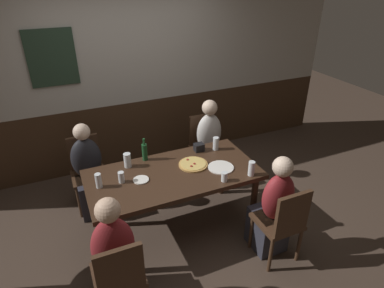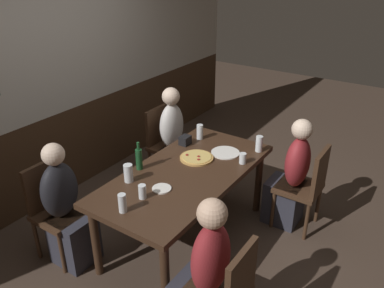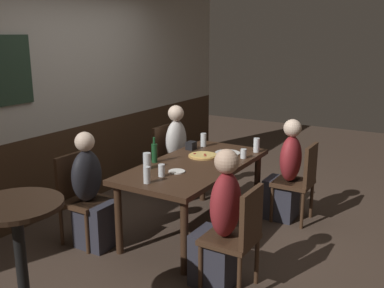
{
  "view_description": "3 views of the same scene",
  "coord_description": "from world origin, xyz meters",
  "px_view_note": "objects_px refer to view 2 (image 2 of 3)",
  "views": [
    {
      "loc": [
        -0.98,
        -2.7,
        2.63
      ],
      "look_at": [
        0.19,
        -0.05,
        1.06
      ],
      "focal_mm": 30.69,
      "sensor_mm": 36.0,
      "label": 1
    },
    {
      "loc": [
        -2.45,
        -1.72,
        2.49
      ],
      "look_at": [
        -0.0,
        -0.07,
        1.03
      ],
      "focal_mm": 36.64,
      "sensor_mm": 36.0,
      "label": 2
    },
    {
      "loc": [
        -3.68,
        -2.16,
        2.02
      ],
      "look_at": [
        -0.12,
        -0.03,
        0.97
      ],
      "focal_mm": 40.99,
      "sensor_mm": 36.0,
      "label": 3
    }
  ],
  "objects_px": {
    "chair_right_near": "(307,184)",
    "pizza": "(197,158)",
    "beer_glass_half": "(243,159)",
    "tumbler_water": "(259,145)",
    "highball_clear": "(142,192)",
    "condiment_caddy": "(185,140)",
    "pint_glass_stout": "(128,174)",
    "chair_left_far": "(54,206)",
    "chair_right_far": "(164,141)",
    "person_right_near": "(290,181)",
    "plate_white_small": "(162,189)",
    "plate_white_large": "(225,153)",
    "dining_table": "(186,179)",
    "beer_glass_tall": "(122,204)",
    "pint_glass_pale": "(200,133)",
    "person_left_far": "(67,214)",
    "person_right_far": "(175,144)",
    "beer_bottle_green": "(139,158)",
    "person_left_near": "(204,281)"
  },
  "relations": [
    {
      "from": "chair_right_near",
      "to": "pizza",
      "type": "bearing_deg",
      "value": 120.51
    },
    {
      "from": "plate_white_small",
      "to": "plate_white_large",
      "type": "bearing_deg",
      "value": -7.69
    },
    {
      "from": "chair_left_far",
      "to": "pint_glass_pale",
      "type": "height_order",
      "value": "pint_glass_pale"
    },
    {
      "from": "highball_clear",
      "to": "beer_bottle_green",
      "type": "bearing_deg",
      "value": 43.66
    },
    {
      "from": "pizza",
      "to": "plate_white_small",
      "type": "bearing_deg",
      "value": -174.69
    },
    {
      "from": "highball_clear",
      "to": "condiment_caddy",
      "type": "xyz_separation_m",
      "value": [
        0.97,
        0.27,
        -0.01
      ]
    },
    {
      "from": "chair_left_far",
      "to": "pint_glass_stout",
      "type": "distance_m",
      "value": 0.74
    },
    {
      "from": "person_left_near",
      "to": "beer_glass_half",
      "type": "xyz_separation_m",
      "value": [
        1.2,
        0.35,
        0.29
      ]
    },
    {
      "from": "chair_left_far",
      "to": "beer_bottle_green",
      "type": "relative_size",
      "value": 3.35
    },
    {
      "from": "chair_right_near",
      "to": "person_right_near",
      "type": "height_order",
      "value": "person_right_near"
    },
    {
      "from": "highball_clear",
      "to": "pint_glass_stout",
      "type": "relative_size",
      "value": 0.74
    },
    {
      "from": "chair_right_near",
      "to": "pint_glass_stout",
      "type": "height_order",
      "value": "pint_glass_stout"
    },
    {
      "from": "beer_glass_half",
      "to": "tumbler_water",
      "type": "relative_size",
      "value": 0.63
    },
    {
      "from": "pint_glass_stout",
      "to": "person_left_far",
      "type": "bearing_deg",
      "value": 134.83
    },
    {
      "from": "person_right_far",
      "to": "plate_white_large",
      "type": "xyz_separation_m",
      "value": [
        -0.29,
        -0.81,
        0.25
      ]
    },
    {
      "from": "person_left_far",
      "to": "pint_glass_pale",
      "type": "xyz_separation_m",
      "value": [
        1.42,
        -0.43,
        0.33
      ]
    },
    {
      "from": "chair_right_near",
      "to": "person_right_far",
      "type": "xyz_separation_m",
      "value": [
        0.0,
        1.55,
        -0.0
      ]
    },
    {
      "from": "chair_right_near",
      "to": "person_right_far",
      "type": "relative_size",
      "value": 0.76
    },
    {
      "from": "chair_right_near",
      "to": "pint_glass_stout",
      "type": "bearing_deg",
      "value": 135.59
    },
    {
      "from": "beer_glass_tall",
      "to": "plate_white_large",
      "type": "distance_m",
      "value": 1.26
    },
    {
      "from": "person_left_far",
      "to": "pint_glass_stout",
      "type": "relative_size",
      "value": 7.18
    },
    {
      "from": "chair_right_near",
      "to": "beer_glass_tall",
      "type": "distance_m",
      "value": 1.81
    },
    {
      "from": "person_right_near",
      "to": "condiment_caddy",
      "type": "distance_m",
      "value": 1.11
    },
    {
      "from": "tumbler_water",
      "to": "chair_right_near",
      "type": "bearing_deg",
      "value": -82.13
    },
    {
      "from": "dining_table",
      "to": "beer_bottle_green",
      "type": "bearing_deg",
      "value": 117.3
    },
    {
      "from": "pizza",
      "to": "beer_glass_tall",
      "type": "height_order",
      "value": "beer_glass_tall"
    },
    {
      "from": "person_right_far",
      "to": "chair_right_near",
      "type": "bearing_deg",
      "value": -90.0
    },
    {
      "from": "person_right_near",
      "to": "pizza",
      "type": "xyz_separation_m",
      "value": [
        -0.53,
        0.74,
        0.27
      ]
    },
    {
      "from": "beer_glass_tall",
      "to": "plate_white_large",
      "type": "bearing_deg",
      "value": -7.81
    },
    {
      "from": "dining_table",
      "to": "beer_glass_tall",
      "type": "xyz_separation_m",
      "value": [
        -0.75,
        0.05,
        0.15
      ]
    },
    {
      "from": "pizza",
      "to": "beer_glass_tall",
      "type": "relative_size",
      "value": 2.1
    },
    {
      "from": "beer_glass_half",
      "to": "pint_glass_stout",
      "type": "xyz_separation_m",
      "value": [
        -0.82,
        0.65,
        0.02
      ]
    },
    {
      "from": "dining_table",
      "to": "condiment_caddy",
      "type": "distance_m",
      "value": 0.56
    },
    {
      "from": "chair_right_far",
      "to": "person_left_near",
      "type": "bearing_deg",
      "value": -135.38
    },
    {
      "from": "beer_glass_half",
      "to": "condiment_caddy",
      "type": "distance_m",
      "value": 0.66
    },
    {
      "from": "plate_white_large",
      "to": "chair_right_near",
      "type": "bearing_deg",
      "value": -68.72
    },
    {
      "from": "pint_glass_stout",
      "to": "condiment_caddy",
      "type": "bearing_deg",
      "value": 0.5
    },
    {
      "from": "person_right_near",
      "to": "plate_white_large",
      "type": "bearing_deg",
      "value": 116.55
    },
    {
      "from": "chair_right_far",
      "to": "person_right_near",
      "type": "relative_size",
      "value": 0.77
    },
    {
      "from": "chair_right_near",
      "to": "person_left_far",
      "type": "bearing_deg",
      "value": 135.4
    },
    {
      "from": "plate_white_small",
      "to": "person_left_near",
      "type": "bearing_deg",
      "value": -122.46
    },
    {
      "from": "chair_left_far",
      "to": "chair_right_far",
      "type": "height_order",
      "value": "same"
    },
    {
      "from": "chair_right_near",
      "to": "plate_white_large",
      "type": "relative_size",
      "value": 3.19
    },
    {
      "from": "pint_glass_stout",
      "to": "pint_glass_pale",
      "type": "bearing_deg",
      "value": -2.46
    },
    {
      "from": "dining_table",
      "to": "plate_white_small",
      "type": "xyz_separation_m",
      "value": [
        -0.35,
        -0.0,
        0.09
      ]
    },
    {
      "from": "chair_right_near",
      "to": "pint_glass_pale",
      "type": "xyz_separation_m",
      "value": [
        -0.15,
        1.12,
        0.31
      ]
    },
    {
      "from": "dining_table",
      "to": "beer_glass_tall",
      "type": "relative_size",
      "value": 11.87
    },
    {
      "from": "person_left_far",
      "to": "person_left_near",
      "type": "relative_size",
      "value": 0.97
    },
    {
      "from": "person_left_near",
      "to": "pizza",
      "type": "xyz_separation_m",
      "value": [
        1.04,
        0.75,
        0.26
      ]
    },
    {
      "from": "beer_bottle_green",
      "to": "person_left_far",
      "type": "bearing_deg",
      "value": 151.53
    }
  ]
}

